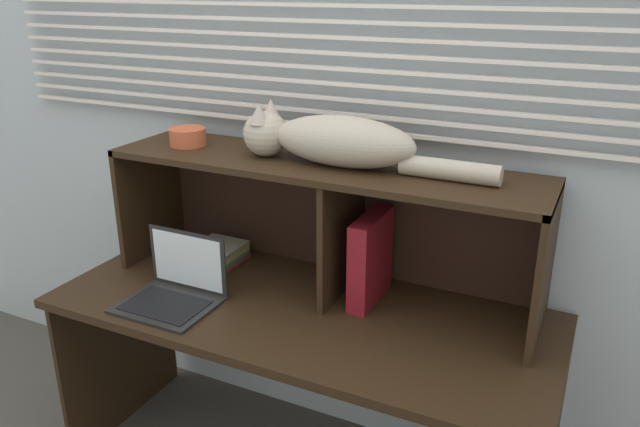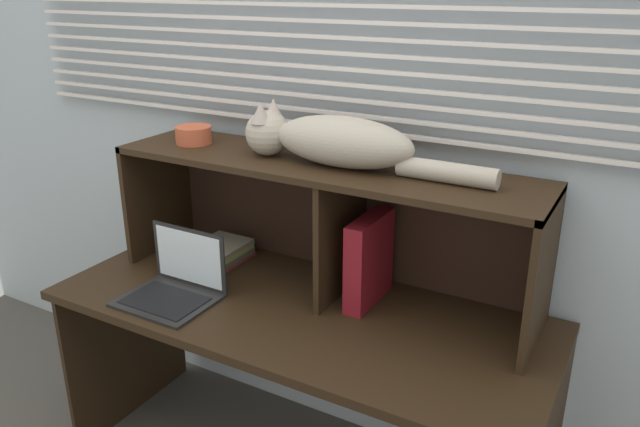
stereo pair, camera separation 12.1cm
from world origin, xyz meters
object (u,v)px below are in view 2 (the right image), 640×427
Objects in this scene: cat at (332,141)px; book_stack at (218,253)px; laptop at (175,285)px; small_basket at (194,135)px; binder_upright at (369,260)px.

book_stack is (-0.48, 0.00, -0.49)m from cat.
laptop is 0.30m from book_stack.
laptop is (-0.43, -0.29, -0.48)m from cat.
laptop is 0.54m from small_basket.
cat is at bearing 34.29° from laptop.
laptop reaches higher than book_stack.
cat is at bearing -0.00° from small_basket.
binder_upright is at bearing -0.20° from book_stack.
laptop is at bearing -152.82° from binder_upright.
binder_upright is 0.63m from book_stack.
cat is 0.40m from binder_upright.
book_stack is at bearing 99.80° from laptop.
cat is 0.56m from small_basket.
laptop is at bearing -80.20° from book_stack.
small_basket is (-0.08, -0.00, 0.44)m from book_stack.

